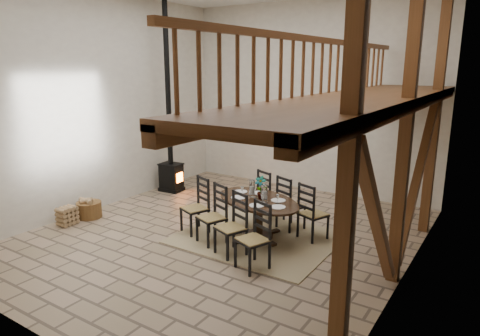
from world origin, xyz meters
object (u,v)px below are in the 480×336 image
Objects in this scene: wood_stove at (170,150)px; log_stack at (67,216)px; dining_table at (254,220)px; log_basket at (89,209)px.

log_stack is at bearing -97.47° from wood_stove.
log_basket is at bearing -144.09° from dining_table.
dining_table reaches higher than log_basket.
log_stack is at bearing -90.47° from log_basket.
log_basket is at bearing 89.53° from log_stack.
wood_stove is 9.08× the size of log_basket.
dining_table is 5.12× the size of log_basket.
wood_stove is at bearing 87.31° from log_stack.
log_basket is at bearing -97.95° from wood_stove.
log_basket is 0.56m from log_stack.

